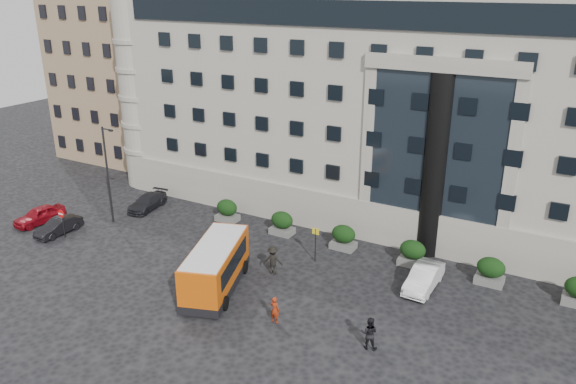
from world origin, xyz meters
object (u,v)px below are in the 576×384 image
Objects in this scene: parked_car_d at (211,170)px; no_entry_sign at (62,218)px; hedge_e at (491,271)px; hedge_c at (343,237)px; hedge_a at (227,210)px; pedestrian_b at (369,333)px; red_truck at (197,160)px; pedestrian_c at (273,260)px; pedestrian_a at (275,310)px; parked_car_a at (39,215)px; minibus at (216,265)px; parked_car_b at (59,226)px; parked_car_c at (147,202)px; hedge_d at (412,253)px; bus_stop_sign at (315,239)px; hedge_b at (282,223)px; street_lamp at (108,171)px; white_taxi at (424,278)px.

no_entry_sign is at bearing -103.59° from parked_car_d.
hedge_c is at bearing 180.00° from hedge_e.
pedestrian_b reaches higher than hedge_a.
red_truck is (-0.59, 17.23, -0.19)m from no_entry_sign.
pedestrian_a is at bearing 104.45° from pedestrian_c.
hedge_a is 19.48m from pedestrian_b.
parked_car_a is at bearing 166.61° from no_entry_sign.
parked_car_a is (-18.70, 1.38, -0.96)m from minibus.
parked_car_b is at bearing -81.95° from red_truck.
hedge_a reaches higher than parked_car_c.
no_entry_sign is at bearing 159.55° from minibus.
parked_car_d is (-13.44, 17.46, -0.89)m from minibus.
hedge_d reaches higher than parked_car_b.
bus_stop_sign is 0.33× the size of minibus.
hedge_e is (15.60, 0.00, 0.00)m from hedge_b.
street_lamp is (-13.14, -4.80, 3.44)m from hedge_b.
street_lamp is at bearing -11.32° from pedestrian_a.
no_entry_sign reaches higher than pedestrian_a.
white_taxi is (11.51, 6.60, -0.94)m from minibus.
hedge_b is at bearing 20.07° from street_lamp.
minibus is at bearing -1.65° from no_entry_sign.
pedestrian_b is (-4.28, -10.31, 0.01)m from hedge_e.
street_lamp reaches higher than hedge_b.
parked_car_b is at bearing -118.26° from street_lamp.
street_lamp is (-18.34, -4.80, 3.44)m from hedge_c.
red_truck reaches higher than parked_car_b.
pedestrian_a is at bearing -126.90° from white_taxi.
red_truck is 2.84× the size of pedestrian_c.
no_entry_sign reaches higher than hedge_e.
street_lamp reaches higher than parked_car_c.
pedestrian_a is (18.83, -5.88, -3.54)m from street_lamp.
minibus is 1.38× the size of parked_car_d.
pedestrian_c is (15.33, -4.52, 0.37)m from parked_car_c.
parked_car_b is (-30.75, -8.54, -0.30)m from hedge_e.
hedge_c reaches higher than pedestrian_a.
parked_car_b is 7.68m from parked_car_c.
bus_stop_sign is 22.13m from red_truck.
minibus is (13.64, -4.46, -2.70)m from street_lamp.
parked_car_d is 2.95× the size of pedestrian_b.
pedestrian_a is (23.89, -2.80, 0.13)m from parked_car_a.
minibus is 5.44m from pedestrian_a.
pedestrian_b is (5.64, 0.37, 0.11)m from pedestrian_a.
parked_car_b is (-19.45, -5.74, -1.11)m from bus_stop_sign.
pedestrian_a is (20.47, -19.07, -0.64)m from red_truck.
pedestrian_c reaches higher than pedestrian_b.
hedge_a is 12.64m from no_entry_sign.
red_truck reaches higher than hedge_b.
parked_car_a is at bearing -164.58° from hedge_d.
street_lamp is 1.42× the size of red_truck.
street_lamp reaches higher than parked_car_a.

